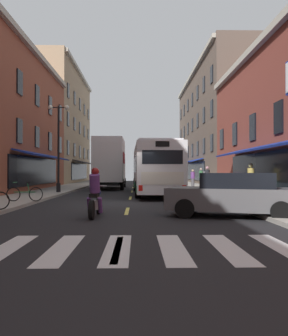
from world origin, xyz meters
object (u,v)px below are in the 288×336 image
(sedan_mid, at_px, (116,178))
(pedestrian_mid, at_px, (251,179))
(pedestrian_near, at_px, (207,177))
(street_lamp_twin, at_px, (59,144))
(pedestrian_far, at_px, (193,178))
(motorcycle_rider, at_px, (95,196))
(box_truck, at_px, (110,164))
(bicycle_near, at_px, (25,193))
(transit_bus, at_px, (154,169))
(sedan_near, at_px, (234,195))
(pedestrian_rear, at_px, (201,177))

(sedan_mid, bearing_deg, pedestrian_mid, -68.12)
(sedan_mid, relative_size, pedestrian_near, 2.71)
(street_lamp_twin, bearing_deg, pedestrian_far, 36.08)
(sedan_mid, distance_m, motorcycle_rider, 29.05)
(box_truck, distance_m, bicycle_near, 14.49)
(transit_bus, xyz_separation_m, bicycle_near, (-6.37, -6.91, -1.21))
(sedan_near, bearing_deg, box_truck, 106.62)
(pedestrian_mid, xyz_separation_m, pedestrian_rear, (-0.33, 13.08, -0.08))
(pedestrian_rear, bearing_deg, transit_bus, 14.06)
(box_truck, bearing_deg, motorcycle_rider, -87.14)
(box_truck, bearing_deg, pedestrian_rear, 11.38)
(transit_bus, bearing_deg, motorcycle_rider, -102.47)
(sedan_near, distance_m, pedestrian_far, 19.47)
(box_truck, xyz_separation_m, sedan_mid, (-0.15, 10.36, -1.45))
(sedan_near, xyz_separation_m, motorcycle_rider, (-4.67, 0.09, -0.04))
(bicycle_near, distance_m, pedestrian_near, 14.39)
(pedestrian_mid, bearing_deg, motorcycle_rider, 64.56)
(sedan_mid, relative_size, pedestrian_mid, 2.61)
(pedestrian_rear, relative_size, street_lamp_twin, 0.29)
(pedestrian_far, relative_size, pedestrian_rear, 0.92)
(pedestrian_far, bearing_deg, pedestrian_mid, 148.72)
(bicycle_near, bearing_deg, pedestrian_rear, 54.66)
(sedan_near, distance_m, pedestrian_mid, 7.94)
(box_truck, bearing_deg, transit_bus, -64.21)
(transit_bus, xyz_separation_m, box_truck, (-3.47, 7.18, 0.46))
(sedan_near, relative_size, pedestrian_rear, 2.73)
(transit_bus, bearing_deg, pedestrian_near, 34.75)
(sedan_near, relative_size, sedan_mid, 0.97)
(bicycle_near, bearing_deg, transit_bus, 47.31)
(sedan_near, height_order, bicycle_near, sedan_near)
(motorcycle_rider, xyz_separation_m, pedestrian_far, (6.41, 19.30, 0.23))
(box_truck, relative_size, motorcycle_rider, 3.88)
(sedan_near, height_order, pedestrian_mid, pedestrian_mid)
(pedestrian_mid, bearing_deg, sedan_near, 88.94)
(pedestrian_mid, xyz_separation_m, street_lamp_twin, (-11.57, 4.53, 2.28))
(pedestrian_far, bearing_deg, sedan_near, 137.61)
(box_truck, height_order, pedestrian_near, box_truck)
(pedestrian_rear, xyz_separation_m, street_lamp_twin, (-11.24, -8.55, 2.36))
(sedan_near, relative_size, pedestrian_far, 2.97)
(box_truck, xyz_separation_m, pedestrian_mid, (8.60, -11.42, -1.08))
(sedan_mid, bearing_deg, motorcycle_rider, -87.87)
(sedan_near, relative_size, motorcycle_rider, 2.25)
(sedan_near, xyz_separation_m, sedan_mid, (-5.75, 29.12, -0.02))
(transit_bus, height_order, motorcycle_rider, transit_bus)
(street_lamp_twin, bearing_deg, transit_bus, -2.65)
(transit_bus, bearing_deg, box_truck, 115.79)
(sedan_near, relative_size, street_lamp_twin, 0.79)
(sedan_near, bearing_deg, bicycle_near, 151.25)
(pedestrian_near, height_order, street_lamp_twin, street_lamp_twin)
(motorcycle_rider, bearing_deg, pedestrian_near, 65.00)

